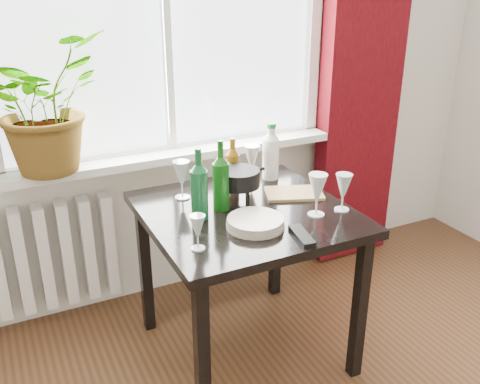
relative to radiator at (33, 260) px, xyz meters
name	(u,v)px	position (x,y,z in m)	size (l,w,h in m)	color
windowsill	(176,154)	(0.75, -0.03, 0.44)	(1.72, 0.20, 0.04)	silver
curtain	(365,46)	(1.87, -0.06, 0.92)	(0.50, 0.12, 2.56)	#3C050A
radiator	(33,260)	(0.00, 0.00, 0.00)	(0.80, 0.10, 0.55)	white
table	(246,229)	(0.85, -0.63, 0.27)	(0.85, 0.85, 0.74)	black
potted_plant	(43,104)	(0.15, -0.05, 0.77)	(0.55, 0.47, 0.61)	#1D661B
wine_bottle_left	(199,184)	(0.64, -0.62, 0.51)	(0.07, 0.07, 0.31)	#0E4922
wine_bottle_right	(221,175)	(0.76, -0.57, 0.51)	(0.07, 0.07, 0.31)	#0C410C
bottle_amber	(233,164)	(0.89, -0.41, 0.49)	(0.06, 0.06, 0.25)	brown
cleaning_bottle	(271,151)	(1.12, -0.35, 0.50)	(0.08, 0.08, 0.28)	silver
wineglass_front_right	(317,194)	(1.09, -0.81, 0.45)	(0.08, 0.08, 0.19)	white
wineglass_far_right	(343,192)	(1.22, -0.82, 0.44)	(0.07, 0.07, 0.17)	silver
wineglass_back_center	(252,163)	(1.03, -0.34, 0.45)	(0.08, 0.08, 0.18)	white
wineglass_back_left	(182,179)	(0.65, -0.39, 0.45)	(0.08, 0.08, 0.18)	silver
wineglass_front_left	(198,232)	(0.53, -0.86, 0.43)	(0.06, 0.06, 0.14)	silver
plate_stack	(255,223)	(0.81, -0.79, 0.38)	(0.24, 0.24, 0.04)	beige
fondue_pot	(239,185)	(0.86, -0.53, 0.43)	(0.22, 0.19, 0.15)	black
tv_remote	(302,236)	(0.93, -0.96, 0.37)	(0.05, 0.17, 0.02)	black
cutting_board	(294,193)	(1.12, -0.58, 0.37)	(0.26, 0.16, 0.01)	#9C7946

